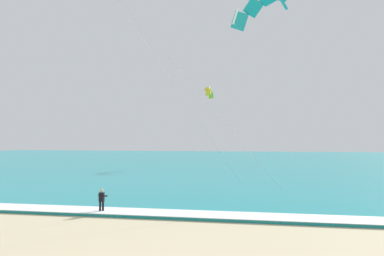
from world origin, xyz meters
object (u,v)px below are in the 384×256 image
at_px(surfboard, 101,214).
at_px(kitesurfer, 102,200).
at_px(kite_distant, 209,91).
at_px(kite_primary, 261,4).

height_order(surfboard, kitesurfer, kitesurfer).
xyz_separation_m(kitesurfer, kite_distant, (1.78, 41.02, 12.74)).
distance_m(surfboard, kite_distant, 43.29).
distance_m(surfboard, kitesurfer, 0.91).
height_order(surfboard, kite_distant, kite_distant).
bearing_deg(kite_distant, surfboard, -92.48).
bearing_deg(kite_distant, kitesurfer, -92.48).
bearing_deg(kitesurfer, kite_distant, 87.52).
distance_m(surfboard, kite_primary, 20.68).
bearing_deg(kitesurfer, kite_primary, 35.03).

